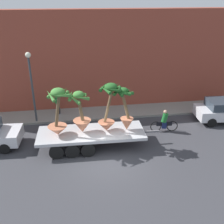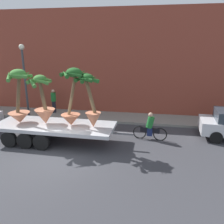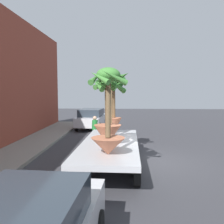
{
  "view_description": "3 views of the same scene",
  "coord_description": "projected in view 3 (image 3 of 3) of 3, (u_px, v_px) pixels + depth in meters",
  "views": [
    {
      "loc": [
        -1.53,
        -11.91,
        8.41
      ],
      "look_at": [
        0.61,
        2.45,
        1.78
      ],
      "focal_mm": 42.13,
      "sensor_mm": 36.0,
      "label": 1
    },
    {
      "loc": [
        4.12,
        -8.82,
        4.92
      ],
      "look_at": [
        2.25,
        1.78,
        1.74
      ],
      "focal_mm": 36.49,
      "sensor_mm": 36.0,
      "label": 2
    },
    {
      "loc": [
        -10.41,
        1.01,
        3.05
      ],
      "look_at": [
        1.95,
        1.66,
        1.95
      ],
      "focal_mm": 39.37,
      "sensor_mm": 36.0,
      "label": 3
    }
  ],
  "objects": [
    {
      "name": "ground_plane",
      "position": [
        148.0,
        161.0,
        10.57
      ],
      "size": [
        60.0,
        60.0,
        0.0
      ],
      "primitive_type": "plane",
      "color": "#38383D"
    },
    {
      "name": "sidewalk",
      "position": [
        10.0,
        158.0,
        10.88
      ],
      "size": [
        24.0,
        2.2,
        0.15
      ],
      "primitive_type": "cube",
      "color": "gray",
      "rests_on": "ground"
    },
    {
      "name": "flatbed_trailer",
      "position": [
        109.0,
        149.0,
        9.57
      ],
      "size": [
        7.24,
        2.36,
        0.98
      ],
      "color": "#B7BABF",
      "rests_on": "ground"
    },
    {
      "name": "potted_palm_rear",
      "position": [
        108.0,
        119.0,
        9.2
      ],
      "size": [
        1.34,
        1.32,
        2.53
      ],
      "color": "#C17251",
      "rests_on": "flatbed_trailer"
    },
    {
      "name": "potted_palm_middle",
      "position": [
        108.0,
        116.0,
        7.9
      ],
      "size": [
        1.44,
        1.38,
        2.81
      ],
      "color": "#C17251",
      "rests_on": "flatbed_trailer"
    },
    {
      "name": "potted_palm_front",
      "position": [
        114.0,
        108.0,
        11.69
      ],
      "size": [
        1.27,
        1.22,
        2.65
      ],
      "color": "#C17251",
      "rests_on": "flatbed_trailer"
    },
    {
      "name": "potted_palm_extra",
      "position": [
        111.0,
        107.0,
        10.72
      ],
      "size": [
        1.4,
        1.33,
        2.92
      ],
      "color": "#B26647",
      "rests_on": "flatbed_trailer"
    },
    {
      "name": "cyclist",
      "position": [
        95.0,
        130.0,
        14.77
      ],
      "size": [
        1.84,
        0.38,
        1.54
      ],
      "color": "black",
      "rests_on": "ground"
    },
    {
      "name": "parked_car",
      "position": [
        92.0,
        118.0,
        19.57
      ],
      "size": [
        4.37,
        2.19,
        1.58
      ],
      "color": "silver",
      "rests_on": "ground"
    }
  ]
}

